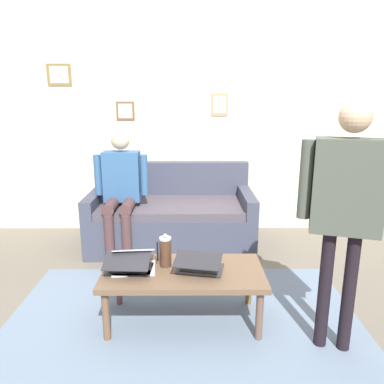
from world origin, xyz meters
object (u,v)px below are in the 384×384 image
laptop_right (129,266)px  person_seated (121,186)px  couch (172,218)px  french_press (165,251)px  coffee_table (183,276)px  person_standing (347,198)px  laptop_left (199,266)px  laptop_center (134,262)px

laptop_right → person_seated: 1.35m
couch → french_press: bearing=91.0°
coffee_table → couch: bearing=-84.0°
french_press → person_standing: size_ratio=0.16×
coffee_table → laptop_left: 0.15m
couch → person_seated: (0.51, 0.23, 0.42)m
couch → laptop_center: size_ratio=5.47×
french_press → laptop_center: bearing=7.5°
person_standing → person_seated: person_standing is taller
couch → person_standing: size_ratio=1.10×
couch → laptop_left: couch is taller
laptop_left → person_standing: (-0.87, 0.28, 0.57)m
person_seated → laptop_left: bearing=121.2°
laptop_center → person_seated: (0.31, -1.22, 0.28)m
person_standing → laptop_left: bearing=-17.7°
french_press → person_standing: 1.28m
laptop_center → person_seated: 1.29m
coffee_table → laptop_left: bearing=168.9°
couch → french_press: size_ratio=7.00×
coffee_table → french_press: (0.13, -0.07, 0.16)m
person_seated → couch: bearing=-155.9°
person_standing → person_seated: size_ratio=1.24×
laptop_left → couch: bearing=-79.8°
laptop_left → person_seated: 1.52m
laptop_left → laptop_center: (0.47, -0.06, 0.00)m
laptop_left → french_press: (0.25, -0.09, 0.07)m
laptop_center → person_standing: size_ratio=0.20×
laptop_center → french_press: 0.24m
coffee_table → person_standing: (-0.99, 0.30, 0.66)m
laptop_center → french_press: french_press is taller
person_seated → laptop_center: bearing=104.1°
couch → laptop_left: bearing=100.2°
person_standing → coffee_table: bearing=-16.9°
coffee_table → person_standing: size_ratio=0.72×
laptop_left → laptop_center: bearing=-7.6°
laptop_center → laptop_right: size_ratio=0.97×
person_standing → person_seated: 2.29m
couch → laptop_right: couch is taller
laptop_left → person_standing: bearing=162.3°
laptop_left → french_press: 0.27m
couch → laptop_right: 1.54m
laptop_center → person_standing: bearing=165.7°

